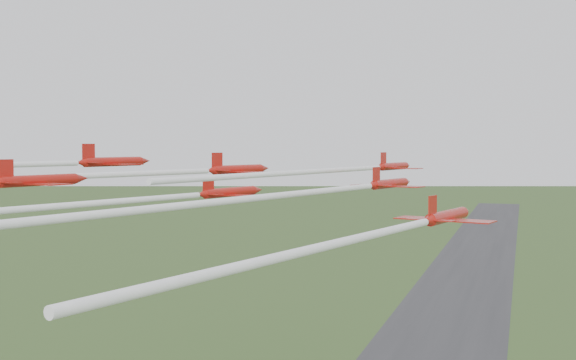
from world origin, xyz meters
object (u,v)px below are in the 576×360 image
(jet_lead, at_px, (349,169))
(jet_row2_left, at_px, (132,174))
(jet_row2_right, at_px, (322,191))
(jet_row3_mid, at_px, (88,204))
(jet_row3_left, at_px, (38,164))
(jet_row3_right, at_px, (397,229))

(jet_lead, distance_m, jet_row2_left, 25.97)
(jet_lead, bearing_deg, jet_row2_right, -70.51)
(jet_lead, relative_size, jet_row3_mid, 0.83)
(jet_row2_left, relative_size, jet_row3_mid, 1.00)
(jet_row3_left, relative_size, jet_row3_right, 1.06)
(jet_lead, height_order, jet_row3_left, jet_row3_left)
(jet_row3_right, bearing_deg, jet_row2_right, 137.22)
(jet_row2_left, bearing_deg, jet_lead, 55.46)
(jet_row2_right, bearing_deg, jet_row3_mid, -128.74)
(jet_row3_mid, xyz_separation_m, jet_row3_right, (27.06, -1.98, -0.96))
(jet_row3_left, bearing_deg, jet_row3_mid, -25.37)
(jet_row2_right, distance_m, jet_row3_right, 17.69)
(jet_row2_left, xyz_separation_m, jet_row3_right, (32.59, -18.72, -2.85))
(jet_row2_right, height_order, jet_row3_mid, jet_row2_right)
(jet_lead, relative_size, jet_row2_left, 0.83)
(jet_row3_mid, bearing_deg, jet_row2_right, 54.48)
(jet_row2_left, relative_size, jet_row3_left, 1.31)
(jet_row3_left, height_order, jet_row3_right, jet_row3_left)
(jet_row3_right, bearing_deg, jet_row3_mid, -170.07)
(jet_row2_right, bearing_deg, jet_row3_right, -41.85)
(jet_row2_right, height_order, jet_row3_right, jet_row2_right)
(jet_lead, bearing_deg, jet_row3_mid, -102.13)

